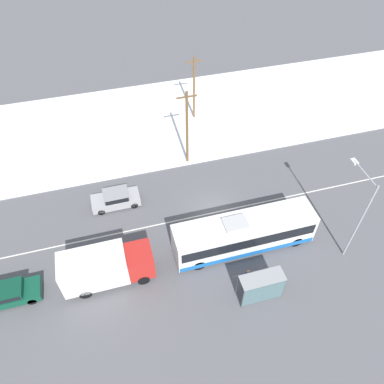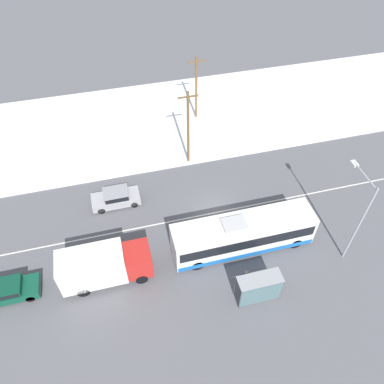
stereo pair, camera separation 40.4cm
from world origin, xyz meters
name	(u,v)px [view 2 (the right image)]	position (x,y,z in m)	size (l,w,h in m)	color
ground_plane	(214,213)	(0.00, 0.00, 0.00)	(120.00, 120.00, 0.00)	#56565B
snow_lot	(177,118)	(0.00, 14.33, 0.06)	(80.00, 15.63, 0.12)	white
lane_marking_center	(214,213)	(0.00, 0.00, 0.00)	(60.00, 0.12, 0.00)	silver
city_bus	(243,234)	(1.09, -3.89, 1.58)	(11.11, 2.57, 3.24)	white
box_truck	(103,265)	(-9.66, -4.11, 1.74)	(6.58, 2.30, 3.17)	silver
sedan_car	(116,197)	(-8.04, 3.22, 0.82)	(4.17, 1.80, 1.51)	#9E9EA3
parked_car_near_truck	(8,290)	(-16.60, -3.81, 0.75)	(4.26, 1.80, 1.36)	#0F4733
pedestrian_at_stop	(246,277)	(0.21, -7.18, 1.04)	(0.61, 0.27, 1.70)	#23232D
bus_shelter	(261,288)	(0.69, -8.59, 1.68)	(3.14, 1.20, 2.40)	gray
streetlamp	(359,210)	(8.56, -6.21, 4.92)	(0.36, 3.06, 7.74)	#9EA3A8
utility_pole_roadside	(188,128)	(-0.55, 7.01, 4.14)	(1.80, 0.24, 7.91)	brown
utility_pole_snowlot	(196,88)	(2.08, 13.99, 3.80)	(1.80, 0.24, 7.23)	brown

